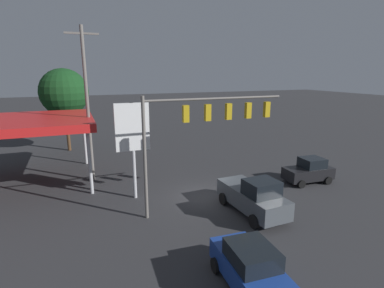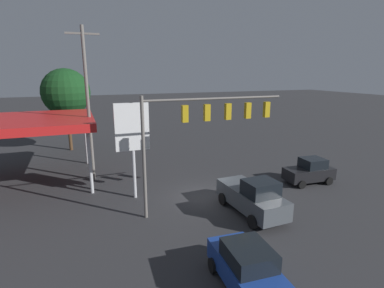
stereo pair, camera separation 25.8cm
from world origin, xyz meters
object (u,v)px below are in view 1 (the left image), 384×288
object	(u,v)px
sedan_far	(251,269)
street_tree	(64,93)
utility_pole	(87,103)
traffic_signal_assembly	(206,121)
hatchback_crossing	(309,171)
price_sign	(132,131)
pickup_parked	(253,197)

from	to	relation	value
sedan_far	street_tree	xyz separation A→B (m)	(6.72, -26.34, 5.42)
utility_pole	sedan_far	size ratio (longest dim) A/B	2.63
traffic_signal_assembly	hatchback_crossing	distance (m)	10.60
utility_pole	street_tree	size ratio (longest dim) A/B	1.33
traffic_signal_assembly	price_sign	distance (m)	5.11
pickup_parked	hatchback_crossing	world-z (taller)	pickup_parked
pickup_parked	street_tree	distance (m)	23.78
utility_pole	hatchback_crossing	xyz separation A→B (m)	(-15.80, 6.84, -5.27)
sedan_far	pickup_parked	xyz separation A→B (m)	(-3.78, -5.66, 0.16)
utility_pole	sedan_far	distance (m)	17.08
sedan_far	hatchback_crossing	size ratio (longest dim) A/B	1.15
price_sign	street_tree	size ratio (longest dim) A/B	0.74
hatchback_crossing	sedan_far	bearing A→B (deg)	42.18
traffic_signal_assembly	sedan_far	xyz separation A→B (m)	(1.41, 7.56, -4.68)
pickup_parked	street_tree	bearing A→B (deg)	-155.76
price_sign	hatchback_crossing	xyz separation A→B (m)	(-13.34, 2.10, -3.75)
hatchback_crossing	street_tree	distance (m)	25.53
sedan_far	hatchback_crossing	xyz separation A→B (m)	(-10.86, -8.64, -0.00)
pickup_parked	price_sign	bearing A→B (deg)	-131.75
hatchback_crossing	price_sign	bearing A→B (deg)	-5.26
traffic_signal_assembly	street_tree	size ratio (longest dim) A/B	1.02
price_sign	pickup_parked	bearing A→B (deg)	140.95
price_sign	traffic_signal_assembly	bearing A→B (deg)	140.76
pickup_parked	hatchback_crossing	bearing A→B (deg)	110.09
utility_pole	hatchback_crossing	size ratio (longest dim) A/B	3.03
sedan_far	hatchback_crossing	bearing A→B (deg)	131.97
utility_pole	hatchback_crossing	bearing A→B (deg)	156.59
street_tree	pickup_parked	bearing A→B (deg)	116.93
utility_pole	pickup_parked	bearing A→B (deg)	131.61
price_sign	sedan_far	bearing A→B (deg)	103.00
utility_pole	street_tree	distance (m)	11.00
utility_pole	pickup_parked	size ratio (longest dim) A/B	2.24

